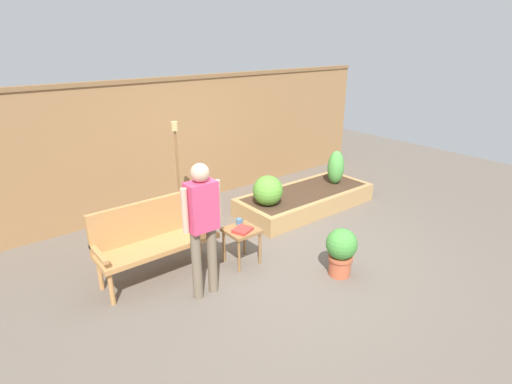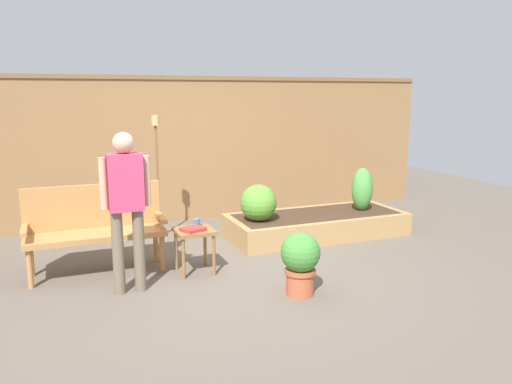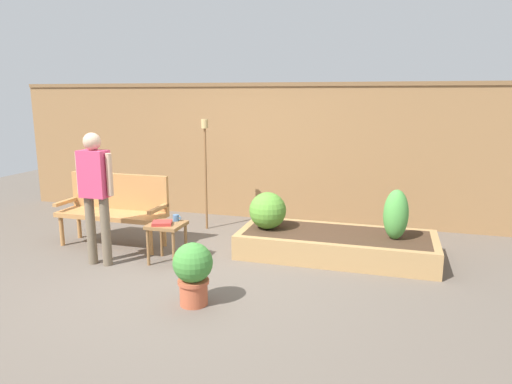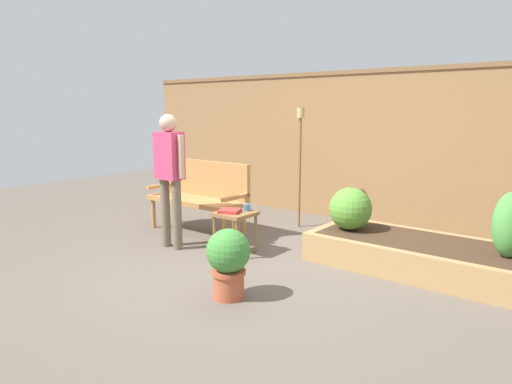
% 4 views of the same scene
% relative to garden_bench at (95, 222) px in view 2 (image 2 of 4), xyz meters
% --- Properties ---
extents(ground_plane, '(14.00, 14.00, 0.00)m').
position_rel_garden_bench_xyz_m(ground_plane, '(1.37, -0.72, -0.54)').
color(ground_plane, '#60564C').
extents(fence_back, '(8.40, 0.14, 2.16)m').
position_rel_garden_bench_xyz_m(fence_back, '(1.37, 1.88, 0.55)').
color(fence_back, olive).
rests_on(fence_back, ground_plane).
extents(garden_bench, '(1.44, 0.48, 0.94)m').
position_rel_garden_bench_xyz_m(garden_bench, '(0.00, 0.00, 0.00)').
color(garden_bench, '#B77F47').
rests_on(garden_bench, ground_plane).
extents(side_table, '(0.40, 0.40, 0.48)m').
position_rel_garden_bench_xyz_m(side_table, '(0.98, -0.44, -0.15)').
color(side_table, olive).
rests_on(side_table, ground_plane).
extents(cup_on_table, '(0.11, 0.08, 0.08)m').
position_rel_garden_bench_xyz_m(cup_on_table, '(1.04, -0.31, -0.03)').
color(cup_on_table, teal).
rests_on(cup_on_table, side_table).
extents(book_on_table, '(0.28, 0.26, 0.04)m').
position_rel_garden_bench_xyz_m(book_on_table, '(0.95, -0.50, -0.05)').
color(book_on_table, '#B2332D').
rests_on(book_on_table, side_table).
extents(potted_boxwood, '(0.38, 0.38, 0.61)m').
position_rel_garden_bench_xyz_m(potted_boxwood, '(1.75, -1.42, -0.20)').
color(potted_boxwood, '#B75638').
rests_on(potted_boxwood, ground_plane).
extents(raised_planter_bed, '(2.40, 1.00, 0.30)m').
position_rel_garden_bench_xyz_m(raised_planter_bed, '(2.90, 0.33, -0.39)').
color(raised_planter_bed, '#AD8451').
rests_on(raised_planter_bed, ground_plane).
extents(shrub_near_bench, '(0.47, 0.47, 0.47)m').
position_rel_garden_bench_xyz_m(shrub_near_bench, '(2.02, 0.29, -0.01)').
color(shrub_near_bench, brown).
rests_on(shrub_near_bench, raised_planter_bed).
extents(shrub_far_corner, '(0.29, 0.29, 0.60)m').
position_rel_garden_bench_xyz_m(shrub_far_corner, '(3.58, 0.29, 0.05)').
color(shrub_far_corner, brown).
rests_on(shrub_far_corner, raised_planter_bed).
extents(tiki_torch, '(0.10, 0.10, 1.63)m').
position_rel_garden_bench_xyz_m(tiki_torch, '(0.89, 1.01, 0.58)').
color(tiki_torch, brown).
rests_on(tiki_torch, ground_plane).
extents(person_by_bench, '(0.47, 0.20, 1.56)m').
position_rel_garden_bench_xyz_m(person_by_bench, '(0.25, -0.74, 0.39)').
color(person_by_bench, '#70604C').
rests_on(person_by_bench, ground_plane).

